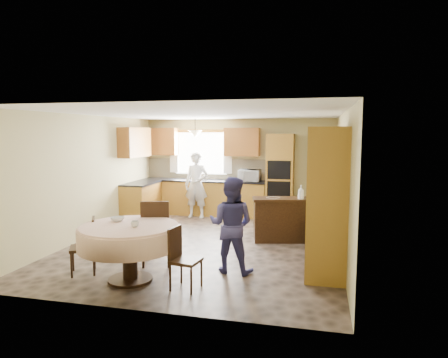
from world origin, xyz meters
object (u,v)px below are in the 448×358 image
oven_tower (280,176)px  chair_right (181,255)px  chair_left (87,243)px  person_dining (231,225)px  dining_table (129,237)px  cupboard (327,201)px  chair_back (156,230)px  sideboard (281,221)px  person_sink (196,185)px

oven_tower → chair_right: oven_tower is taller
chair_left → person_dining: (2.12, 0.58, 0.27)m
dining_table → chair_left: 0.81m
cupboard → dining_table: cupboard is taller
cupboard → chair_back: 2.72m
sideboard → chair_right: chair_right is taller
chair_right → person_dining: 1.00m
sideboard → person_sink: bearing=130.4°
cupboard → person_sink: (-3.14, 3.42, -0.28)m
chair_left → chair_back: 1.06m
oven_tower → chair_left: 5.31m
cupboard → dining_table: 2.97m
chair_back → person_dining: 1.24m
person_dining → oven_tower: bearing=-89.9°
cupboard → chair_back: size_ratio=2.07×
chair_back → chair_right: (0.70, -0.79, -0.12)m
sideboard → person_sink: size_ratio=0.68×
cupboard → chair_right: 2.32m
chair_back → person_dining: size_ratio=0.73×
oven_tower → cupboard: bearing=-74.3°
cupboard → chair_left: size_ratio=2.60×
cupboard → person_sink: 4.65m
person_sink → person_dining: (1.72, -3.70, -0.09)m
dining_table → sideboard: bearing=54.3°
cupboard → dining_table: (-2.76, -1.00, -0.47)m
dining_table → chair_right: chair_right is taller
chair_back → chair_right: bearing=116.1°
chair_left → chair_right: size_ratio=1.00×
chair_right → person_sink: (-1.19, 4.51, 0.36)m
oven_tower → chair_left: bearing=-117.9°
sideboard → dining_table: bearing=-138.4°
person_dining → cupboard: bearing=-164.1°
sideboard → dining_table: size_ratio=0.78×
cupboard → dining_table: size_ratio=1.54×
dining_table → chair_right: (0.82, -0.08, -0.17)m
chair_left → person_sink: size_ratio=0.51×
chair_right → person_sink: size_ratio=0.51×
oven_tower → person_dining: oven_tower is taller
dining_table → oven_tower: bearing=70.6°
chair_left → oven_tower: bearing=122.1°
person_dining → person_sink: bearing=-60.1°
oven_tower → dining_table: 5.12m
chair_left → person_dining: 2.21m
oven_tower → cupboard: (1.07, -3.81, 0.05)m
cupboard → chair_back: bearing=-173.7°
sideboard → oven_tower: bearing=83.8°
chair_left → person_sink: 4.31m
chair_right → chair_back: bearing=50.1°
chair_back → person_sink: 3.75m
dining_table → person_dining: size_ratio=0.98×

